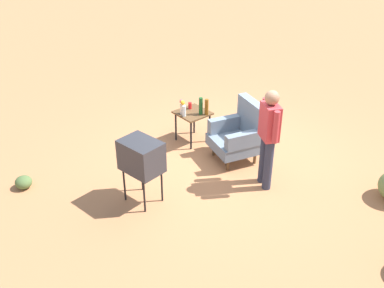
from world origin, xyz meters
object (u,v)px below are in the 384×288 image
Objects in this scene: tv_on_stand at (141,157)px; bottle_wine_green at (201,106)px; soda_can_red at (190,106)px; bottle_short_clear at (184,111)px; bottle_tall_amber at (207,107)px; armchair at (240,133)px; flower_vase at (182,106)px; person_standing at (269,133)px; side_table at (193,116)px.

bottle_wine_green is at bearing 113.83° from tv_on_stand.
tv_on_stand is at bearing -58.67° from soda_can_red.
bottle_wine_green is 0.32m from soda_can_red.
bottle_tall_amber is (0.21, 0.35, 0.05)m from bottle_short_clear.
armchair is at bearing 11.17° from bottle_wine_green.
bottle_wine_green is at bearing -168.83° from armchair.
armchair reaches higher than bottle_wine_green.
flower_vase is at bearing 123.06° from tv_on_stand.
soda_can_red is at bearing -169.98° from bottle_tall_amber.
person_standing is at bearing -17.57° from armchair.
side_table is 2.03m from tv_on_stand.
side_table is at bearing -21.61° from soda_can_red.
bottle_short_clear is 0.67× the size of bottle_tall_amber.
person_standing reaches higher than soda_can_red.
bottle_tall_amber reaches higher than bottle_short_clear.
tv_on_stand is 8.44× the size of soda_can_red.
person_standing reaches higher than armchair.
soda_can_red is 0.46× the size of flower_vase.
bottle_tall_amber is at bearing 174.22° from person_standing.
bottle_tall_amber is 0.44m from flower_vase.
bottle_short_clear is 0.62× the size of bottle_wine_green.
person_standing is at bearing -1.10° from side_table.
armchair is 1.18m from soda_can_red.
bottle_short_clear is at bearing -20.57° from flower_vase.
person_standing is 2.02m from soda_can_red.
bottle_wine_green is (-0.85, -0.17, 0.26)m from armchair.
side_table is 1.90m from person_standing.
armchair is 1.03m from side_table.
bottle_short_clear reaches higher than side_table.
side_table is 0.36× the size of person_standing.
bottle_tall_amber reaches higher than flower_vase.
tv_on_stand is at bearing -91.25° from armchair.
bottle_wine_green is at bearing 0.99° from soda_can_red.
bottle_short_clear is at bearing -113.61° from bottle_wine_green.
person_standing is 6.19× the size of flower_vase.
bottle_wine_green is (0.15, 0.06, 0.25)m from side_table.
bottle_tall_amber is (-0.72, 1.90, -0.03)m from tv_on_stand.
bottle_tall_amber is at bearing 28.10° from side_table.
armchair is 0.91m from bottle_wine_green.
armchair reaches higher than side_table.
tv_on_stand is 1.95m from person_standing.
bottle_tall_amber is (-1.61, 0.16, -0.19)m from person_standing.
bottle_short_clear is (-0.98, -0.45, 0.20)m from armchair.
bottle_tall_amber reaches higher than soda_can_red.
flower_vase is at bearing -109.83° from side_table.
person_standing reaches higher than bottle_tall_amber.
bottle_wine_green is 2.62× the size of soda_can_red.
side_table is at bearing -166.98° from armchair.
person_standing reaches higher than bottle_wine_green.
armchair is at bearing 13.02° from side_table.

